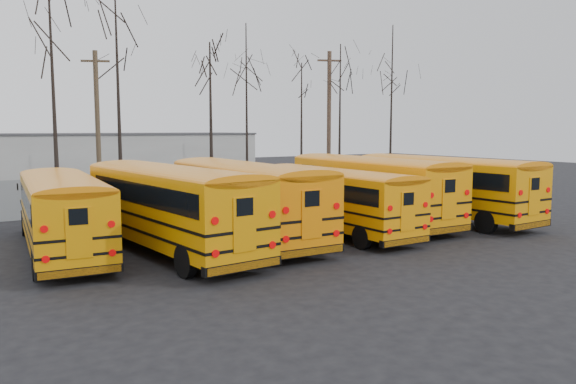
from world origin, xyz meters
TOP-DOWN VIEW (x-y plane):
  - ground at (0.00, 0.00)m, footprint 120.00×120.00m
  - fence at (0.00, 12.00)m, footprint 40.00×0.04m
  - distant_building at (2.00, 32.00)m, footprint 22.00×8.00m
  - bus_a at (-8.69, 2.80)m, footprint 3.28×10.60m
  - bus_b at (-5.34, 1.21)m, footprint 3.66×11.70m
  - bus_c at (-1.95, 1.82)m, footprint 2.95×11.55m
  - bus_d at (1.94, 1.01)m, footprint 2.39×10.21m
  - bus_e at (4.92, 2.20)m, footprint 2.97×11.61m
  - bus_f at (8.53, 1.05)m, footprint 2.95×11.48m
  - utility_pole_left at (-4.34, 15.32)m, footprint 1.50×0.75m
  - utility_pole_right at (12.79, 16.09)m, footprint 1.73×0.80m
  - tree_3 at (-6.87, 14.13)m, footprint 0.26×0.26m
  - tree_4 at (-2.62, 17.07)m, footprint 0.26×0.26m
  - tree_5 at (2.71, 15.15)m, footprint 0.26×0.26m
  - tree_6 at (5.88, 16.21)m, footprint 0.26×0.26m
  - tree_7 at (9.63, 15.06)m, footprint 0.26×0.26m
  - tree_8 at (13.19, 15.29)m, footprint 0.26×0.26m
  - tree_9 at (18.68, 15.74)m, footprint 0.26×0.26m

SIDE VIEW (x-z plane):
  - ground at x=0.00m, z-range 0.00..0.00m
  - fence at x=0.00m, z-range 0.00..2.00m
  - bus_d at x=1.94m, z-range 0.24..3.10m
  - bus_a at x=-8.69m, z-range 0.25..3.17m
  - bus_f at x=8.53m, z-range 0.27..3.46m
  - bus_c at x=-1.95m, z-range 0.28..3.49m
  - bus_b at x=-5.34m, z-range 0.28..3.50m
  - bus_e at x=4.92m, z-range 0.28..3.51m
  - distant_building at x=2.00m, z-range 0.00..4.00m
  - tree_7 at x=9.63m, z-range 0.00..9.08m
  - utility_pole_left at x=-4.34m, z-range 0.12..9.06m
  - tree_5 at x=2.71m, z-range 0.00..9.95m
  - utility_pole_right at x=12.79m, z-range 0.14..10.35m
  - tree_8 at x=13.19m, z-range 0.00..10.67m
  - tree_6 at x=5.88m, z-range 0.00..11.59m
  - tree_3 at x=-6.87m, z-range 0.00..12.46m
  - tree_9 at x=18.68m, z-range 0.00..12.63m
  - tree_4 at x=-2.62m, z-range 0.00..12.68m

